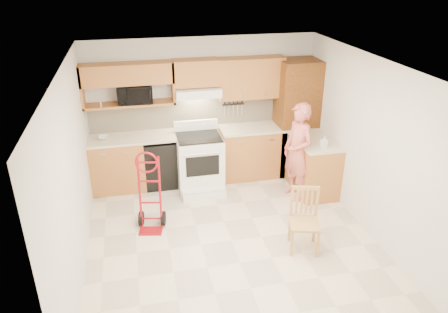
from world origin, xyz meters
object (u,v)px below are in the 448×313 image
object	(u,v)px
person	(298,152)
microwave	(135,93)
range	(200,159)
hand_truck	(149,195)
dining_chair	(305,221)

from	to	relation	value
person	microwave	bearing A→B (deg)	-127.98
microwave	range	world-z (taller)	microwave
range	person	world-z (taller)	person
microwave	hand_truck	xyz separation A→B (m)	(0.06, -1.52, -1.08)
microwave	person	size ratio (longest dim) A/B	0.35
microwave	hand_truck	world-z (taller)	microwave
hand_truck	microwave	bearing A→B (deg)	104.21
microwave	person	bearing A→B (deg)	-22.03
person	dining_chair	bearing A→B (deg)	-31.11
person	range	bearing A→B (deg)	-126.91
person	hand_truck	world-z (taller)	person
hand_truck	dining_chair	size ratio (longest dim) A/B	1.28
hand_truck	person	bearing A→B (deg)	22.29
microwave	dining_chair	size ratio (longest dim) A/B	0.64
range	dining_chair	distance (m)	2.29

